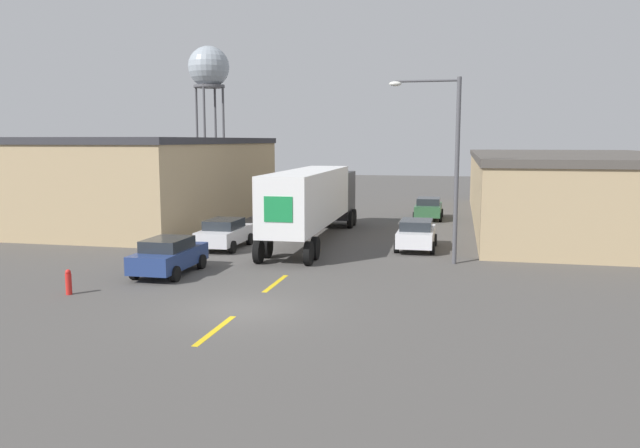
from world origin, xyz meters
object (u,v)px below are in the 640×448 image
Objects in this scene: parked_car_left_near at (169,255)px; fire_hydrant at (69,282)px; parked_car_right_mid at (416,234)px; parked_car_right_far at (428,208)px; semi_truck at (315,197)px; street_lamp at (448,156)px; water_tower at (209,70)px; parked_car_left_far at (225,233)px.

fire_hydrant is at bearing -116.17° from parked_car_left_near.
parked_car_right_mid and parked_car_right_far have the same top height.
parked_car_right_far is 4.47× the size of fire_hydrant.
fire_hydrant is (-11.66, -24.89, -0.33)m from parked_car_right_far.
street_lamp reaches higher than semi_truck.
semi_truck is 12.53m from parked_car_right_far.
semi_truck is 9.12m from street_lamp.
semi_truck is 10.73m from parked_car_left_near.
semi_truck is at bearing 66.69° from fire_hydrant.
water_tower is at bearing 118.72° from semi_truck.
water_tower is 53.72m from street_lamp.
parked_car_left_far is (-3.99, -3.42, -1.62)m from semi_truck.
street_lamp is at bearing 23.38° from parked_car_left_near.
water_tower is at bearing 113.26° from parked_car_left_far.
semi_truck is at bearing 145.56° from street_lamp.
water_tower is 2.02× the size of street_lamp.
parked_car_right_far is at bearing 64.90° from fire_hydrant.
parked_car_right_far is at bearing 65.10° from parked_car_left_near.
parked_car_right_mid is 1.00× the size of parked_car_left_far.
parked_car_left_near is 1.00× the size of parked_car_left_far.
water_tower reaches higher than parked_car_right_mid.
street_lamp is 8.92× the size of fire_hydrant.
street_lamp is (11.24, -1.55, 4.07)m from parked_car_left_far.
parked_car_right_far is at bearing 95.54° from street_lamp.
semi_truck reaches higher than fire_hydrant.
water_tower is (-18.24, 42.42, 13.23)m from parked_car_left_far.
parked_car_left_near is at bearing -90.00° from parked_car_left_far.
parked_car_right_mid and parked_car_left_far have the same top height.
parked_car_right_far is at bearing 61.76° from semi_truck.
parked_car_left_far reaches higher than fire_hydrant.
parked_car_left_far is at bearing -169.12° from parked_car_right_mid.
parked_car_left_near is 0.25× the size of water_tower.
fire_hydrant is at bearing -72.90° from water_tower.
parked_car_right_mid is 1.00× the size of parked_car_left_near.
semi_truck is 15.21m from fire_hydrant.
parked_car_right_mid is at bearing -16.24° from semi_truck.
parked_car_right_far is at bearing 90.00° from parked_car_right_mid.
parked_car_right_far is 17.40m from parked_car_left_far.
parked_car_left_far is 10.62m from fire_hydrant.
parked_car_left_near is at bearing -113.07° from semi_truck.
water_tower reaches higher than fire_hydrant.
parked_car_left_far is (-9.68, -1.86, 0.00)m from parked_car_right_mid.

